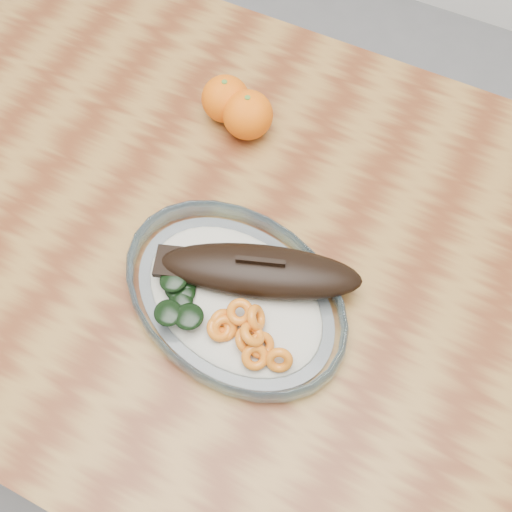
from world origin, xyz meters
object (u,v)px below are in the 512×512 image
at_px(dining_table, 193,249).
at_px(plated_meal, 236,294).
at_px(orange_right, 248,115).
at_px(orange_left, 225,99).

relative_size(dining_table, plated_meal, 1.76).
xyz_separation_m(plated_meal, orange_right, (-0.11, 0.25, 0.02)).
bearing_deg(dining_table, orange_right, 86.60).
distance_m(plated_meal, orange_left, 0.31).
bearing_deg(orange_left, plated_meal, -59.83).
bearing_deg(orange_right, dining_table, -93.40).
bearing_deg(dining_table, orange_left, 100.69).
xyz_separation_m(plated_meal, orange_left, (-0.15, 0.26, 0.02)).
height_order(plated_meal, orange_left, plated_meal).
xyz_separation_m(dining_table, orange_right, (0.01, 0.16, 0.14)).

